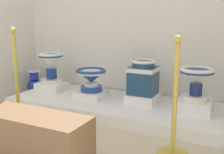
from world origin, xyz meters
name	(u,v)px	position (x,y,z in m)	size (l,w,h in m)	color
display_platform	(114,106)	(1.72, 2.36, 0.07)	(2.70, 1.02, 0.14)	white
plinth_block_tall_cobalt	(52,87)	(0.69, 2.42, 0.20)	(0.40, 0.33, 0.11)	white
antique_toilet_tall_cobalt	(51,63)	(0.69, 2.42, 0.53)	(0.36, 0.36, 0.43)	white
plinth_block_squat_floral	(91,94)	(1.40, 2.34, 0.19)	(0.37, 0.37, 0.09)	white
antique_toilet_squat_floral	(91,77)	(1.40, 2.34, 0.42)	(0.39, 0.39, 0.29)	navy
plinth_block_pale_glazed	(143,98)	(2.07, 2.44, 0.20)	(0.35, 0.39, 0.12)	white
antique_toilet_pale_glazed	(143,76)	(2.07, 2.44, 0.48)	(0.32, 0.32, 0.42)	navy
plinth_block_leftmost	(195,106)	(2.71, 2.35, 0.21)	(0.37, 0.35, 0.15)	white
antique_toilet_leftmost	(197,78)	(2.71, 2.35, 0.53)	(0.38, 0.38, 0.35)	white
decorative_vase_corner	(34,83)	(0.20, 2.60, 0.16)	(0.23, 0.23, 0.36)	white
stanchion_post_near_left	(18,100)	(1.05, 1.41, 0.31)	(0.27, 0.27, 1.07)	gold
stanchion_post_near_right	(174,123)	(2.68, 1.53, 0.29)	(0.27, 0.27, 1.03)	gold
museum_bench	(22,135)	(1.54, 0.95, 0.20)	(1.23, 0.36, 0.40)	brown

